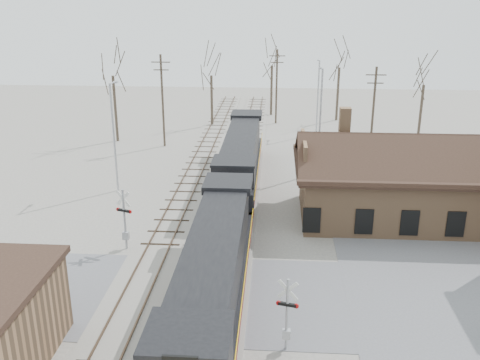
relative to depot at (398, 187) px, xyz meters
The scene contains 20 objects.
ground 17.14m from the depot, 134.97° to the right, with size 140.00×140.00×0.00m, color #A39E93.
road 17.13m from the depot, 134.97° to the right, with size 60.00×9.00×0.03m, color #5E5E63.
track_main 12.58m from the depot, 165.97° to the left, with size 3.40×90.00×0.24m.
track_siding 16.92m from the depot, 169.70° to the left, with size 3.40×90.00×0.24m.
depot is the anchor object (origin of this frame).
locomotive_lead 19.00m from the depot, 129.13° to the right, with size 3.05×20.41×4.53m.
locomotive_trailing 13.38m from the depot, 153.61° to the left, with size 3.05×20.41×4.29m.
crossbuck_near 18.34m from the depot, 117.04° to the right, with size 1.05×0.34×3.71m.
crossbuck_far 19.70m from the depot, 160.72° to the right, with size 1.13×0.49×4.12m.
streetlight_a 22.83m from the depot, 168.97° to the left, with size 0.25×2.04×9.07m.
streetlight_b 11.74m from the depot, 116.55° to the left, with size 0.25×2.04×9.62m.
streetlight_c 25.61m from the depot, 99.57° to the left, with size 0.25×2.04×8.63m.
utility_pole_a 28.19m from the depot, 138.96° to the left, with size 2.00×0.24×9.85m.
utility_pole_b 31.67m from the depot, 106.70° to the left, with size 2.00×0.24×9.32m.
utility_pole_c 16.36m from the depot, 87.68° to the left, with size 2.00×0.24×9.05m.
tree_a 34.19m from the depot, 143.13° to the left, with size 4.89×4.89×11.99m.
tree_b 33.69m from the depot, 120.93° to the left, with size 4.18×4.18×10.24m.
tree_c 37.06m from the depot, 105.43° to the left, with size 4.47×4.47×10.96m.
tree_d 33.09m from the depot, 91.94° to the left, with size 4.58×4.58×11.22m.
tree_e 25.12m from the depot, 72.74° to the left, with size 4.12×4.12×10.08m.
Camera 1 is at (2.96, -25.41, 15.68)m, focal length 40.00 mm.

